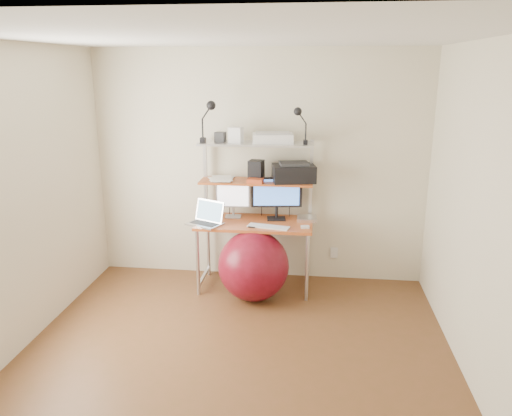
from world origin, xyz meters
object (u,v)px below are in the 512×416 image
Objects in this scene: monitor_silver at (233,197)px; printer at (294,173)px; exercise_ball at (253,266)px; monitor_black at (277,194)px; laptop at (207,219)px.

printer is (0.64, -0.02, 0.29)m from monitor_silver.
monitor_silver is 0.57× the size of exercise_ball.
printer is (0.17, 0.00, 0.24)m from monitor_black.
printer reaches higher than exercise_ball.
monitor_black reaches higher than laptop.
laptop is 0.68m from exercise_ball.
laptop reaches higher than exercise_ball.
monitor_silver reaches higher than exercise_ball.
exercise_ball is (-0.37, -0.41, -0.89)m from printer.
laptop is 0.59× the size of exercise_ball.
monitor_silver is 0.47m from monitor_black.
exercise_ball is (-0.20, -0.41, -0.65)m from monitor_black.
monitor_black is (0.47, -0.02, 0.05)m from monitor_silver.
monitor_silver is 0.77× the size of monitor_black.
laptop is at bearing -167.32° from monitor_black.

